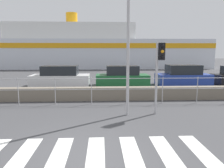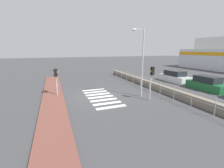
{
  "view_description": "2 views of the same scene",
  "coord_description": "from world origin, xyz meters",
  "px_view_note": "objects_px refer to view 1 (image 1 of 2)",
  "views": [
    {
      "loc": [
        0.49,
        -5.03,
        2.53
      ],
      "look_at": [
        0.83,
        2.0,
        1.5
      ],
      "focal_mm": 35.0,
      "sensor_mm": 36.0,
      "label": 1
    },
    {
      "loc": [
        12.95,
        -3.85,
        4.22
      ],
      "look_at": [
        0.61,
        1.0,
        1.2
      ],
      "focal_mm": 24.0,
      "sensor_mm": 36.0,
      "label": 2
    }
  ],
  "objects_px": {
    "traffic_light_far": "(160,62)",
    "ferry_boat": "(93,50)",
    "parked_car_blue": "(183,76)",
    "parked_car_white": "(60,77)",
    "parked_car_green": "(122,77)",
    "streetlamp": "(129,19)"
  },
  "relations": [
    {
      "from": "traffic_light_far",
      "to": "ferry_boat",
      "type": "height_order",
      "value": "ferry_boat"
    },
    {
      "from": "traffic_light_far",
      "to": "ferry_boat",
      "type": "relative_size",
      "value": 0.08
    },
    {
      "from": "parked_car_blue",
      "to": "ferry_boat",
      "type": "bearing_deg",
      "value": 111.21
    },
    {
      "from": "parked_car_white",
      "to": "parked_car_green",
      "type": "height_order",
      "value": "parked_car_white"
    },
    {
      "from": "parked_car_blue",
      "to": "parked_car_white",
      "type": "bearing_deg",
      "value": 180.0
    },
    {
      "from": "ferry_boat",
      "to": "parked_car_green",
      "type": "bearing_deg",
      "value": -81.57
    },
    {
      "from": "traffic_light_far",
      "to": "parked_car_white",
      "type": "distance_m",
      "value": 9.59
    },
    {
      "from": "traffic_light_far",
      "to": "parked_car_green",
      "type": "xyz_separation_m",
      "value": [
        -0.75,
        7.77,
        -1.48
      ]
    },
    {
      "from": "ferry_boat",
      "to": "parked_car_white",
      "type": "distance_m",
      "value": 19.8
    },
    {
      "from": "parked_car_white",
      "to": "parked_car_blue",
      "type": "height_order",
      "value": "parked_car_blue"
    },
    {
      "from": "ferry_boat",
      "to": "parked_car_blue",
      "type": "bearing_deg",
      "value": -68.79
    },
    {
      "from": "parked_car_green",
      "to": "parked_car_blue",
      "type": "bearing_deg",
      "value": -0.0
    },
    {
      "from": "traffic_light_far",
      "to": "streetlamp",
      "type": "relative_size",
      "value": 0.48
    },
    {
      "from": "traffic_light_far",
      "to": "parked_car_green",
      "type": "distance_m",
      "value": 7.95
    },
    {
      "from": "streetlamp",
      "to": "parked_car_blue",
      "type": "relative_size",
      "value": 1.51
    },
    {
      "from": "parked_car_white",
      "to": "parked_car_green",
      "type": "distance_m",
      "value": 4.66
    },
    {
      "from": "traffic_light_far",
      "to": "parked_car_white",
      "type": "bearing_deg",
      "value": 124.85
    },
    {
      "from": "parked_car_white",
      "to": "parked_car_green",
      "type": "relative_size",
      "value": 1.09
    },
    {
      "from": "parked_car_green",
      "to": "parked_car_blue",
      "type": "distance_m",
      "value": 4.7
    },
    {
      "from": "ferry_boat",
      "to": "parked_car_white",
      "type": "bearing_deg",
      "value": -95.12
    },
    {
      "from": "parked_car_white",
      "to": "parked_car_green",
      "type": "xyz_separation_m",
      "value": [
        4.66,
        0.0,
        -0.0
      ]
    },
    {
      "from": "ferry_boat",
      "to": "parked_car_blue",
      "type": "relative_size",
      "value": 8.67
    }
  ]
}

